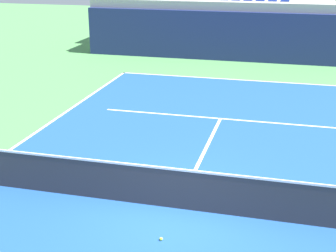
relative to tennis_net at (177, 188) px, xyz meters
name	(u,v)px	position (x,y,z in m)	size (l,w,h in m)	color
ground_plane	(177,209)	(0.00, 0.00, -0.51)	(80.00, 80.00, 0.00)	#4C8C4C
court_surface	(177,208)	(0.00, 0.00, -0.50)	(11.00, 24.00, 0.01)	#1E4C99
baseline_far	(239,80)	(0.00, 11.95, -0.50)	(11.00, 0.10, 0.00)	white
service_line_far	(220,119)	(0.00, 6.40, -0.50)	(8.26, 0.10, 0.00)	white
centre_service_line	(203,154)	(0.00, 3.20, -0.50)	(0.10, 6.40, 0.00)	white
back_wall	(250,37)	(0.00, 15.98, 0.76)	(17.59, 0.30, 2.53)	navy
stands_tier_lower	(252,29)	(0.00, 17.33, 0.98)	(17.59, 2.40, 2.97)	#9E9E99
stands_tier_upper	(257,14)	(0.00, 19.73, 1.51)	(17.59, 2.40, 4.03)	#9E9E99
tennis_net	(177,188)	(0.00, 0.00, 0.00)	(11.08, 0.08, 1.07)	black
tennis_ball_1	(161,239)	(0.00, -1.33, -0.47)	(0.07, 0.07, 0.07)	#CCE033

